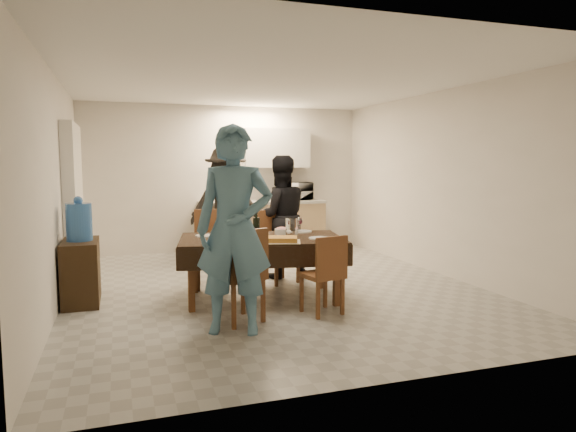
% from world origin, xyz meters
% --- Properties ---
extents(floor, '(5.00, 6.00, 0.02)m').
position_xyz_m(floor, '(0.00, 0.00, 0.00)').
color(floor, '#A3A39F').
rests_on(floor, ground).
extents(ceiling, '(5.00, 6.00, 0.02)m').
position_xyz_m(ceiling, '(0.00, 0.00, 2.60)').
color(ceiling, white).
rests_on(ceiling, wall_back).
extents(wall_back, '(5.00, 0.02, 2.60)m').
position_xyz_m(wall_back, '(0.00, 3.00, 1.30)').
color(wall_back, silver).
rests_on(wall_back, floor).
extents(wall_front, '(5.00, 0.02, 2.60)m').
position_xyz_m(wall_front, '(0.00, -3.00, 1.30)').
color(wall_front, silver).
rests_on(wall_front, floor).
extents(wall_left, '(0.02, 6.00, 2.60)m').
position_xyz_m(wall_left, '(-2.50, 0.00, 1.30)').
color(wall_left, silver).
rests_on(wall_left, floor).
extents(wall_right, '(0.02, 6.00, 2.60)m').
position_xyz_m(wall_right, '(2.50, 0.00, 1.30)').
color(wall_right, silver).
rests_on(wall_right, floor).
extents(stub_partition, '(0.15, 1.40, 2.10)m').
position_xyz_m(stub_partition, '(-2.42, 1.20, 1.05)').
color(stub_partition, silver).
rests_on(stub_partition, floor).
extents(kitchen_base_cabinet, '(2.20, 0.60, 0.86)m').
position_xyz_m(kitchen_base_cabinet, '(0.60, 2.68, 0.43)').
color(kitchen_base_cabinet, tan).
rests_on(kitchen_base_cabinet, floor).
extents(kitchen_worktop, '(2.24, 0.64, 0.05)m').
position_xyz_m(kitchen_worktop, '(0.60, 2.68, 0.89)').
color(kitchen_worktop, '#A9A9A4').
rests_on(kitchen_worktop, kitchen_base_cabinet).
extents(upper_cabinet, '(1.20, 0.34, 0.70)m').
position_xyz_m(upper_cabinet, '(0.90, 2.82, 1.85)').
color(upper_cabinet, silver).
rests_on(upper_cabinet, wall_back).
extents(dining_table, '(2.02, 1.40, 0.73)m').
position_xyz_m(dining_table, '(-0.29, -0.48, 0.69)').
color(dining_table, black).
rests_on(dining_table, floor).
extents(chair_near_left, '(0.56, 0.57, 0.52)m').
position_xyz_m(chair_near_left, '(-0.74, -1.32, 0.58)').
color(chair_near_left, brown).
rests_on(chair_near_left, floor).
extents(chair_near_right, '(0.46, 0.46, 0.46)m').
position_xyz_m(chair_near_right, '(0.16, -1.31, 0.52)').
color(chair_near_right, brown).
rests_on(chair_near_right, floor).
extents(chair_far_left, '(0.51, 0.52, 0.53)m').
position_xyz_m(chair_far_left, '(-0.74, 0.18, 0.60)').
color(chair_far_left, brown).
rests_on(chair_far_left, floor).
extents(chair_far_right, '(0.55, 0.56, 0.52)m').
position_xyz_m(chair_far_right, '(0.16, 0.18, 0.59)').
color(chair_far_right, brown).
rests_on(chair_far_right, floor).
extents(console, '(0.39, 0.78, 0.72)m').
position_xyz_m(console, '(-2.28, 0.01, 0.36)').
color(console, '#312010').
rests_on(console, floor).
extents(water_jug, '(0.28, 0.28, 0.42)m').
position_xyz_m(water_jug, '(-2.28, 0.01, 0.93)').
color(water_jug, '#3C79CD').
rests_on(water_jug, console).
extents(wine_bottle, '(0.08, 0.08, 0.32)m').
position_xyz_m(wine_bottle, '(-0.34, -0.43, 0.89)').
color(wine_bottle, black).
rests_on(wine_bottle, dining_table).
extents(water_pitcher, '(0.14, 0.14, 0.22)m').
position_xyz_m(water_pitcher, '(0.06, -0.53, 0.84)').
color(water_pitcher, white).
rests_on(water_pitcher, dining_table).
extents(savoury_tart, '(0.53, 0.46, 0.06)m').
position_xyz_m(savoury_tart, '(-0.19, -0.86, 0.76)').
color(savoury_tart, gold).
rests_on(savoury_tart, dining_table).
extents(salad_bowl, '(0.17, 0.17, 0.07)m').
position_xyz_m(salad_bowl, '(0.01, -0.30, 0.76)').
color(salad_bowl, white).
rests_on(salad_bowl, dining_table).
extents(mushroom_dish, '(0.19, 0.19, 0.03)m').
position_xyz_m(mushroom_dish, '(-0.34, -0.20, 0.74)').
color(mushroom_dish, white).
rests_on(mushroom_dish, dining_table).
extents(wine_glass_a, '(0.08, 0.08, 0.19)m').
position_xyz_m(wine_glass_a, '(-0.84, -0.73, 0.82)').
color(wine_glass_a, white).
rests_on(wine_glass_a, dining_table).
extents(wine_glass_b, '(0.09, 0.09, 0.20)m').
position_xyz_m(wine_glass_b, '(0.26, -0.23, 0.83)').
color(wine_glass_b, white).
rests_on(wine_glass_b, dining_table).
extents(wine_glass_c, '(0.08, 0.08, 0.19)m').
position_xyz_m(wine_glass_c, '(-0.49, -0.18, 0.82)').
color(wine_glass_c, white).
rests_on(wine_glass_c, dining_table).
extents(plate_near_left, '(0.28, 0.28, 0.02)m').
position_xyz_m(plate_near_left, '(-0.89, -0.78, 0.74)').
color(plate_near_left, white).
rests_on(plate_near_left, dining_table).
extents(plate_near_right, '(0.24, 0.24, 0.01)m').
position_xyz_m(plate_near_right, '(0.31, -0.78, 0.73)').
color(plate_near_right, white).
rests_on(plate_near_right, dining_table).
extents(plate_far_left, '(0.25, 0.25, 0.01)m').
position_xyz_m(plate_far_left, '(-0.89, -0.18, 0.73)').
color(plate_far_left, white).
rests_on(plate_far_left, dining_table).
extents(plate_far_right, '(0.25, 0.25, 0.01)m').
position_xyz_m(plate_far_right, '(0.31, -0.18, 0.73)').
color(plate_far_right, white).
rests_on(plate_far_right, dining_table).
extents(microwave, '(0.58, 0.39, 0.32)m').
position_xyz_m(microwave, '(1.21, 2.68, 1.07)').
color(microwave, silver).
rests_on(microwave, kitchen_worktop).
extents(person_near, '(0.82, 0.67, 1.95)m').
position_xyz_m(person_near, '(-0.84, -1.53, 0.97)').
color(person_near, teal).
rests_on(person_near, floor).
extents(person_far, '(0.84, 0.67, 1.69)m').
position_xyz_m(person_far, '(0.26, 0.57, 0.85)').
color(person_far, black).
rests_on(person_far, floor).
extents(person_kitchen, '(1.20, 0.69, 1.86)m').
position_xyz_m(person_kitchen, '(-0.15, 2.23, 0.93)').
color(person_kitchen, black).
rests_on(person_kitchen, floor).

